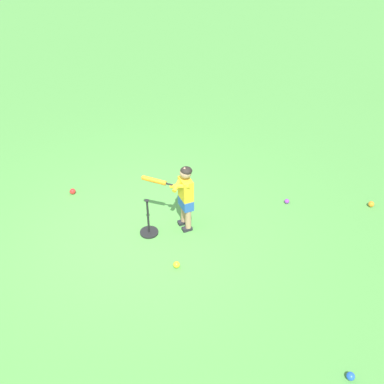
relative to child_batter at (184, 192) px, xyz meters
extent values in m
plane|color=#519942|center=(-0.56, -0.37, -0.65)|extent=(40.00, 40.00, 0.00)
cube|color=#232328|center=(0.07, -0.07, -0.63)|extent=(0.17, 0.17, 0.05)
cylinder|color=tan|center=(0.08, -0.05, -0.44)|extent=(0.09, 0.09, 0.34)
cube|color=#232328|center=(-0.04, 0.06, -0.63)|extent=(0.17, 0.17, 0.05)
cylinder|color=tan|center=(-0.03, 0.07, -0.44)|extent=(0.09, 0.09, 0.34)
cube|color=#2856A8|center=(0.03, 0.01, -0.19)|extent=(0.29, 0.30, 0.16)
cube|color=yellow|center=(0.03, 0.01, 0.06)|extent=(0.28, 0.29, 0.34)
sphere|color=tan|center=(0.03, 0.01, 0.34)|extent=(0.17, 0.17, 0.17)
ellipsoid|color=black|center=(0.04, 0.02, 0.37)|extent=(0.24, 0.24, 0.11)
sphere|color=orange|center=(-0.08, -0.08, 0.15)|extent=(0.04, 0.04, 0.04)
cylinder|color=black|center=(-0.17, -0.09, 0.16)|extent=(0.14, 0.04, 0.05)
cylinder|color=orange|center=(-0.41, -0.11, 0.20)|extent=(0.35, 0.09, 0.11)
sphere|color=orange|center=(-0.57, -0.12, 0.22)|extent=(0.07, 0.07, 0.07)
cylinder|color=yellow|center=(-0.03, -0.08, 0.16)|extent=(0.31, 0.08, 0.14)
cylinder|color=yellow|center=(-0.07, -0.03, 0.16)|extent=(0.09, 0.31, 0.14)
sphere|color=orange|center=(2.75, 1.41, -0.60)|extent=(0.10, 0.10, 0.10)
sphere|color=blue|center=(2.54, -1.89, -0.60)|extent=(0.09, 0.09, 0.09)
sphere|color=purple|center=(1.43, 1.08, -0.61)|extent=(0.08, 0.08, 0.08)
sphere|color=yellow|center=(0.18, -0.86, -0.60)|extent=(0.10, 0.10, 0.10)
sphere|color=red|center=(-2.07, 0.24, -0.60)|extent=(0.10, 0.10, 0.10)
cylinder|color=black|center=(-0.46, -0.31, -0.64)|extent=(0.28, 0.28, 0.03)
cylinder|color=black|center=(-0.46, -0.31, -0.35)|extent=(0.03, 0.03, 0.55)
cone|color=black|center=(-0.46, -0.31, -0.05)|extent=(0.07, 0.07, 0.04)
camera|label=1|loc=(1.77, -5.15, 3.93)|focal=42.92mm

